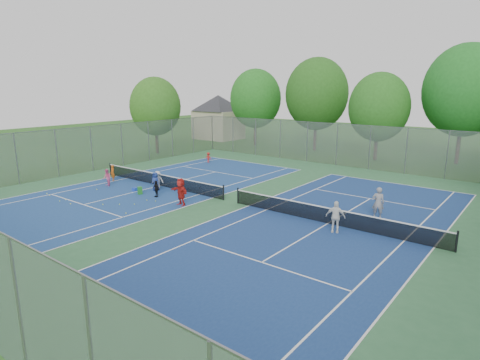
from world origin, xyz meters
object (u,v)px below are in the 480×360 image
object	(u,v)px
net_right	(328,216)
ball_crate	(135,189)
net_left	(160,180)
ball_hopper	(140,191)
instructor	(378,203)

from	to	relation	value
net_right	ball_crate	size ratio (longest dim) A/B	42.07
net_left	ball_hopper	xyz separation A→B (m)	(0.77, -2.50, -0.18)
ball_hopper	instructor	bearing A→B (deg)	18.97
ball_crate	ball_hopper	world-z (taller)	ball_hopper
ball_hopper	instructor	size ratio (longest dim) A/B	0.30
net_right	ball_hopper	xyz separation A→B (m)	(-13.23, -2.50, -0.18)
instructor	net_right	bearing A→B (deg)	37.68
ball_crate	ball_hopper	bearing A→B (deg)	-18.29
net_right	instructor	world-z (taller)	instructor
ball_hopper	net_right	bearing A→B (deg)	10.71
ball_hopper	instructor	distance (m)	15.89
ball_crate	instructor	distance (m)	16.76
net_right	ball_crate	distance (m)	14.41
net_right	ball_hopper	bearing A→B (deg)	-169.29
net_right	net_left	bearing A→B (deg)	180.00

